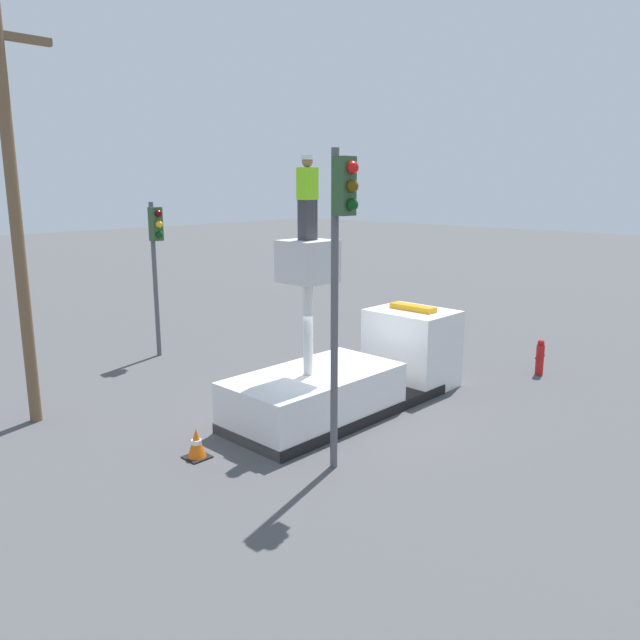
# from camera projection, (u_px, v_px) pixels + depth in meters

# --- Properties ---
(ground_plane) EXTENTS (120.00, 120.00, 0.00)m
(ground_plane) POSITION_uv_depth(u_px,v_px,m) (339.00, 412.00, 14.84)
(ground_plane) COLOR #4C4C4F
(bucket_truck) EXTENTS (6.64, 2.19, 4.14)m
(bucket_truck) POSITION_uv_depth(u_px,v_px,m) (355.00, 374.00, 15.06)
(bucket_truck) COLOR black
(bucket_truck) RESTS_ON ground
(worker) EXTENTS (0.40, 0.26, 1.75)m
(worker) POSITION_uv_depth(u_px,v_px,m) (307.00, 198.00, 13.03)
(worker) COLOR #38383D
(worker) RESTS_ON bucket_truck
(traffic_light_pole) EXTENTS (0.34, 0.57, 5.92)m
(traffic_light_pole) POSITION_uv_depth(u_px,v_px,m) (340.00, 250.00, 10.98)
(traffic_light_pole) COLOR #515156
(traffic_light_pole) RESTS_ON ground
(traffic_light_across) EXTENTS (0.34, 0.57, 4.78)m
(traffic_light_across) POSITION_uv_depth(u_px,v_px,m) (156.00, 248.00, 18.90)
(traffic_light_across) COLOR #515156
(traffic_light_across) RESTS_ON ground
(fire_hydrant) EXTENTS (0.46, 0.22, 1.03)m
(fire_hydrant) POSITION_uv_depth(u_px,v_px,m) (540.00, 358.00, 17.60)
(fire_hydrant) COLOR red
(fire_hydrant) RESTS_ON ground
(traffic_cone_rear) EXTENTS (0.46, 0.46, 0.62)m
(traffic_cone_rear) POSITION_uv_depth(u_px,v_px,m) (196.00, 444.00, 12.29)
(traffic_cone_rear) COLOR black
(traffic_cone_rear) RESTS_ON ground
(utility_pole) EXTENTS (2.20, 0.26, 8.85)m
(utility_pole) POSITION_uv_depth(u_px,v_px,m) (15.00, 210.00, 13.28)
(utility_pole) COLOR brown
(utility_pole) RESTS_ON ground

